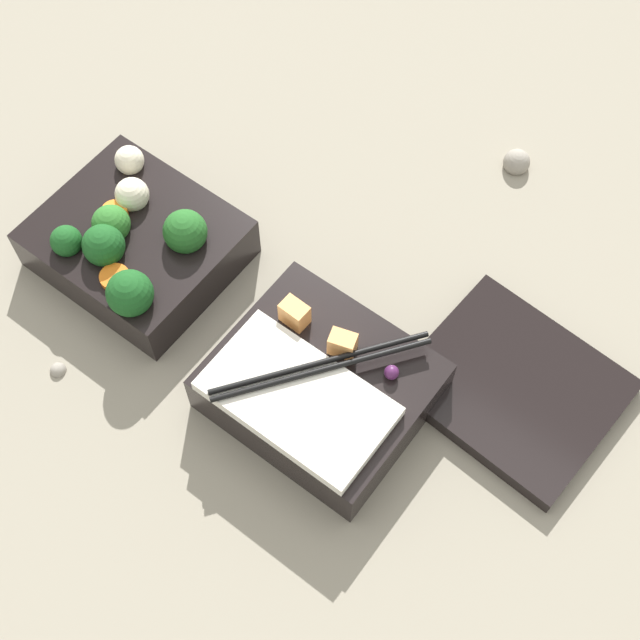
# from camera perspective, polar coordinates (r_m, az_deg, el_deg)

# --- Properties ---
(ground_plane) EXTENTS (3.00, 3.00, 0.00)m
(ground_plane) POSITION_cam_1_polar(r_m,az_deg,el_deg) (0.85, -6.23, 0.05)
(ground_plane) COLOR gray
(bento_tray_vegetable) EXTENTS (0.18, 0.16, 0.08)m
(bento_tray_vegetable) POSITION_cam_1_polar(r_m,az_deg,el_deg) (0.87, -11.70, 4.89)
(bento_tray_vegetable) COLOR black
(bento_tray_vegetable) RESTS_ON ground_plane
(bento_tray_rice) EXTENTS (0.18, 0.16, 0.07)m
(bento_tray_rice) POSITION_cam_1_polar(r_m,az_deg,el_deg) (0.78, -0.09, -4.28)
(bento_tray_rice) COLOR black
(bento_tray_rice) RESTS_ON ground_plane
(bento_lid) EXTENTS (0.18, 0.16, 0.02)m
(bento_lid) POSITION_cam_1_polar(r_m,az_deg,el_deg) (0.82, 12.33, -4.19)
(bento_lid) COLOR black
(bento_lid) RESTS_ON ground_plane
(pebble_0) EXTENTS (0.03, 0.03, 0.03)m
(pebble_0) POSITION_cam_1_polar(r_m,az_deg,el_deg) (0.97, 12.47, 9.83)
(pebble_0) COLOR gray
(pebble_0) RESTS_ON ground_plane
(pebble_2) EXTENTS (0.02, 0.02, 0.02)m
(pebble_2) POSITION_cam_1_polar(r_m,az_deg,el_deg) (0.85, -16.46, -3.01)
(pebble_2) COLOR gray
(pebble_2) RESTS_ON ground_plane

